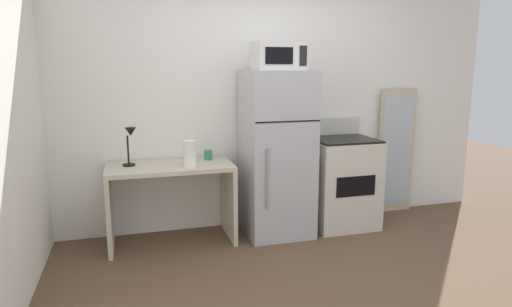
% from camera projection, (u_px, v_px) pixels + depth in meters
% --- Properties ---
extents(ground_plane, '(12.00, 12.00, 0.00)m').
position_uv_depth(ground_plane, '(338.00, 294.00, 3.27)').
color(ground_plane, brown).
extents(wall_back_white, '(5.00, 0.10, 2.60)m').
position_uv_depth(wall_back_white, '(269.00, 100.00, 4.62)').
color(wall_back_white, white).
rests_on(wall_back_white, ground).
extents(desk, '(1.15, 0.57, 0.75)m').
position_uv_depth(desk, '(171.00, 189.00, 4.14)').
color(desk, beige).
rests_on(desk, ground).
extents(desk_lamp, '(0.14, 0.12, 0.35)m').
position_uv_depth(desk_lamp, '(130.00, 140.00, 4.00)').
color(desk_lamp, black).
rests_on(desk_lamp, desk).
extents(coffee_mug, '(0.08, 0.08, 0.09)m').
position_uv_depth(coffee_mug, '(208.00, 155.00, 4.32)').
color(coffee_mug, '#338C66').
rests_on(coffee_mug, desk).
extents(paper_towel_roll, '(0.11, 0.11, 0.24)m').
position_uv_depth(paper_towel_roll, '(190.00, 154.00, 3.99)').
color(paper_towel_roll, white).
rests_on(paper_towel_roll, desk).
extents(refrigerator, '(0.63, 0.65, 1.60)m').
position_uv_depth(refrigerator, '(277.00, 154.00, 4.34)').
color(refrigerator, '#B7B7BC').
rests_on(refrigerator, ground).
extents(microwave, '(0.46, 0.35, 0.26)m').
position_uv_depth(microwave, '(278.00, 56.00, 4.15)').
color(microwave, silver).
rests_on(microwave, refrigerator).
extents(oven_range, '(0.65, 0.61, 1.10)m').
position_uv_depth(oven_range, '(341.00, 181.00, 4.62)').
color(oven_range, beige).
rests_on(oven_range, ground).
extents(leaning_mirror, '(0.44, 0.03, 1.40)m').
position_uv_depth(leaning_mirror, '(396.00, 151.00, 5.03)').
color(leaning_mirror, '#C6B793').
rests_on(leaning_mirror, ground).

